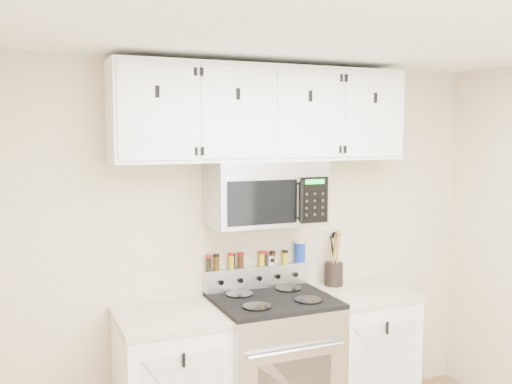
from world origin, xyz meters
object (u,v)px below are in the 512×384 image
range (273,366)px  salt_canister (300,252)px  microwave (266,193)px  utensil_crock (334,272)px

range → salt_canister: (0.34, 0.28, 0.69)m
range → microwave: (0.00, 0.13, 1.14)m
utensil_crock → salt_canister: size_ratio=2.63×
range → microwave: size_ratio=1.45×
range → salt_canister: salt_canister is taller
microwave → salt_canister: (0.34, 0.16, -0.45)m
utensil_crock → salt_canister: bearing=162.9°
utensil_crock → salt_canister: (-0.24, 0.07, 0.16)m
microwave → salt_canister: microwave is taller
microwave → utensil_crock: (0.58, 0.08, -0.61)m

